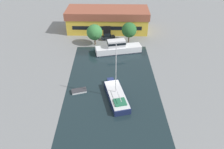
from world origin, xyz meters
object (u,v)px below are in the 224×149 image
at_px(quay_tree_by_water, 95,32).
at_px(small_dinghy, 79,91).
at_px(warehouse_building, 108,20).
at_px(quay_tree_near_building, 129,30).
at_px(motor_cruiser, 118,48).
at_px(parked_car, 108,37).
at_px(sailboat_moored, 116,96).

bearing_deg(quay_tree_by_water, small_dinghy, -95.69).
bearing_deg(warehouse_building, quay_tree_near_building, -53.84).
height_order(warehouse_building, motor_cruiser, warehouse_building).
bearing_deg(warehouse_building, small_dinghy, -98.04).
relative_size(quay_tree_near_building, parked_car, 1.37).
height_order(warehouse_building, small_dinghy, warehouse_building).
height_order(quay_tree_by_water, small_dinghy, quay_tree_by_water).
relative_size(warehouse_building, quay_tree_by_water, 4.36).
distance_m(quay_tree_near_building, quay_tree_by_water, 10.50).
bearing_deg(motor_cruiser, warehouse_building, -0.71).
xyz_separation_m(warehouse_building, motor_cruiser, (3.01, -16.49, -2.28)).
distance_m(warehouse_building, sailboat_moored, 36.72).
distance_m(parked_car, sailboat_moored, 28.97).
bearing_deg(quay_tree_by_water, warehouse_building, 71.26).
xyz_separation_m(quay_tree_by_water, motor_cruiser, (6.81, -5.28, -2.55)).
distance_m(quay_tree_by_water, motor_cruiser, 8.99).
xyz_separation_m(motor_cruiser, small_dinghy, (-9.11, -17.75, -1.17)).
distance_m(motor_cruiser, small_dinghy, 19.99).
xyz_separation_m(quay_tree_by_water, parked_car, (3.91, 3.57, -3.17)).
bearing_deg(small_dinghy, quay_tree_near_building, 137.40).
relative_size(warehouse_building, small_dinghy, 7.78).
height_order(quay_tree_by_water, sailboat_moored, sailboat_moored).
relative_size(sailboat_moored, motor_cruiser, 0.92).
relative_size(quay_tree_by_water, parked_car, 1.38).
relative_size(warehouse_building, sailboat_moored, 2.23).
bearing_deg(warehouse_building, parked_car, -87.17).
bearing_deg(quay_tree_near_building, small_dinghy, -117.38).
bearing_deg(small_dinghy, motor_cruiser, 137.62).
height_order(parked_car, motor_cruiser, motor_cruiser).
distance_m(warehouse_building, small_dinghy, 34.95).
distance_m(warehouse_building, parked_car, 8.17).
bearing_deg(parked_car, small_dinghy, -22.45).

